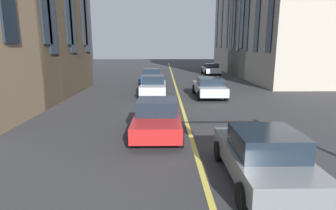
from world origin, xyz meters
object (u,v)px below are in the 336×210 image
object	(u,v)px
car_silver_parked_a	(209,87)
car_silver_near	(153,86)
car_blue_parked_b	(152,76)
car_grey_trailing	(263,156)
car_red_oncoming	(157,118)
car_white_far	(211,69)

from	to	relation	value
car_silver_parked_a	car_silver_near	bearing A→B (deg)	78.60
car_blue_parked_b	car_grey_trailing	bearing A→B (deg)	-169.18
car_silver_parked_a	car_silver_near	xyz separation A→B (m)	(0.78, 3.87, -0.00)
car_silver_parked_a	car_red_oncoming	world-z (taller)	car_red_oncoming
car_silver_parked_a	car_grey_trailing	bearing A→B (deg)	177.06
car_grey_trailing	car_silver_near	world-z (taller)	same
car_white_far	car_blue_parked_b	bearing A→B (deg)	139.87
car_silver_parked_a	car_white_far	world-z (taller)	same
car_blue_parked_b	car_red_oncoming	distance (m)	15.46
car_blue_parked_b	car_white_far	bearing A→B (deg)	-40.13
car_blue_parked_b	car_white_far	world-z (taller)	car_blue_parked_b
car_grey_trailing	car_white_far	size ratio (longest dim) A/B	0.89
car_grey_trailing	car_silver_parked_a	world-z (taller)	car_grey_trailing
car_silver_parked_a	car_silver_near	world-z (taller)	car_silver_near
car_red_oncoming	car_white_far	distance (m)	24.66
car_silver_near	car_white_far	bearing A→B (deg)	-24.24
car_blue_parked_b	car_silver_near	distance (m)	6.43
car_blue_parked_b	car_red_oncoming	world-z (taller)	same
car_silver_parked_a	car_silver_near	size ratio (longest dim) A/B	1.13
car_silver_parked_a	car_blue_parked_b	bearing A→B (deg)	30.79
car_silver_parked_a	car_blue_parked_b	size ratio (longest dim) A/B	1.13
car_grey_trailing	car_silver_near	xyz separation A→B (m)	(12.79, 3.25, 0.00)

